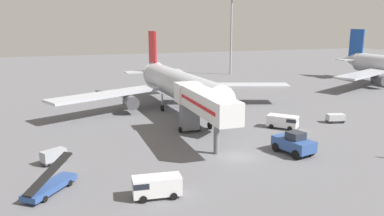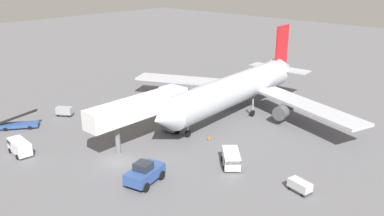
{
  "view_description": "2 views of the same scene",
  "coord_description": "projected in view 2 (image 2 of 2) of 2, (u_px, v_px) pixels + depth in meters",
  "views": [
    {
      "loc": [
        -18.98,
        -40.09,
        15.78
      ],
      "look_at": [
        -0.45,
        15.58,
        2.66
      ],
      "focal_mm": 36.63,
      "sensor_mm": 36.0,
      "label": 1
    },
    {
      "loc": [
        40.13,
        -28.44,
        24.47
      ],
      "look_at": [
        -2.37,
        17.25,
        2.52
      ],
      "focal_mm": 37.83,
      "sensor_mm": 36.0,
      "label": 2
    }
  ],
  "objects": [
    {
      "name": "jet_bridge",
      "position": [
        145.0,
        108.0,
        57.78
      ],
      "size": [
        3.47,
        16.65,
        7.11
      ],
      "color": "silver",
      "rests_on": "ground"
    },
    {
      "name": "pushback_tug",
      "position": [
        145.0,
        173.0,
        47.88
      ],
      "size": [
        3.88,
        5.53,
        2.76
      ],
      "color": "#2D4C8E",
      "rests_on": "ground"
    },
    {
      "name": "airplane_at_gate",
      "position": [
        238.0,
        88.0,
        69.6
      ],
      "size": [
        45.47,
        40.61,
        13.67
      ],
      "color": "#B7BCC6",
      "rests_on": "ground"
    },
    {
      "name": "service_van_near_right",
      "position": [
        231.0,
        158.0,
        51.99
      ],
      "size": [
        4.54,
        4.62,
        1.92
      ],
      "color": "white",
      "rests_on": "ground"
    },
    {
      "name": "belt_loader_truck",
      "position": [
        19.0,
        124.0,
        64.26
      ],
      "size": [
        5.08,
        5.93,
        3.01
      ],
      "color": "#2D4C8E",
      "rests_on": "ground"
    },
    {
      "name": "service_van_rear_left",
      "position": [
        19.0,
        146.0,
        55.41
      ],
      "size": [
        4.55,
        2.36,
        1.98
      ],
      "color": "white",
      "rests_on": "ground"
    },
    {
      "name": "safety_cone_alpha",
      "position": [
        209.0,
        137.0,
        60.19
      ],
      "size": [
        0.46,
        0.46,
        0.71
      ],
      "color": "black",
      "rests_on": "ground"
    },
    {
      "name": "baggage_cart_rear_right",
      "position": [
        300.0,
        186.0,
        46.14
      ],
      "size": [
        2.9,
        1.86,
        1.37
      ],
      "color": "#38383D",
      "rests_on": "ground"
    },
    {
      "name": "ground_plane",
      "position": [
        117.0,
        162.0,
        53.55
      ],
      "size": [
        300.0,
        300.0,
        0.0
      ],
      "primitive_type": "plane",
      "color": "slate"
    },
    {
      "name": "baggage_cart_near_left",
      "position": [
        64.0,
        111.0,
        69.61
      ],
      "size": [
        2.96,
        2.49,
        1.59
      ],
      "color": "#38383D",
      "rests_on": "ground"
    }
  ]
}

